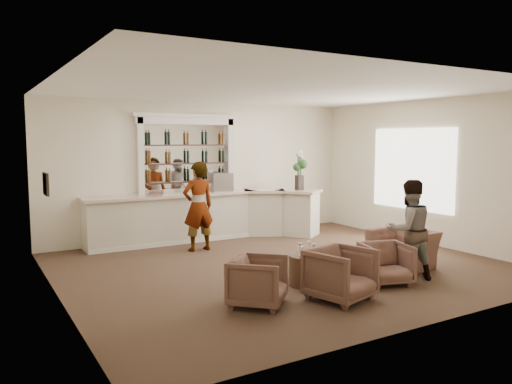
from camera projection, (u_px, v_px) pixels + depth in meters
ground at (283, 266)px, 9.48m from camera, size 8.00×8.00×0.00m
room_shell at (270, 142)px, 9.93m from camera, size 8.04×7.02×3.32m
bar_counter at (208, 216)px, 11.91m from camera, size 5.72×1.80×1.14m
back_bar_alcove at (187, 155)px, 11.94m from camera, size 2.64×0.25×3.00m
cocktail_table at (307, 270)px, 8.22m from camera, size 0.60×0.60×0.50m
sommelier at (198, 206)px, 10.70m from camera, size 0.72×0.49×1.93m
guest at (409, 230)px, 8.49m from camera, size 0.98×0.85×1.72m
armchair_left at (258, 281)px, 7.18m from camera, size 1.10×1.09×0.71m
armchair_center at (341, 274)px, 7.42m from camera, size 1.04×1.06×0.79m
armchair_right at (386, 264)px, 8.27m from camera, size 0.92×0.94×0.68m
armchair_far at (403, 248)px, 9.39m from camera, size 1.06×1.18×0.70m
espresso_machine at (220, 182)px, 12.07m from camera, size 0.54×0.47×0.45m
flower_vase at (299, 168)px, 12.42m from camera, size 0.26×0.26×0.97m
wine_glass_bar_left at (232, 187)px, 12.16m from camera, size 0.07×0.07×0.21m
wine_glass_bar_right at (210, 188)px, 11.89m from camera, size 0.07×0.07×0.21m
wine_glass_tbl_a at (300, 249)px, 8.14m from camera, size 0.07×0.07×0.21m
wine_glass_tbl_b at (309, 247)px, 8.30m from camera, size 0.07×0.07×0.21m
wine_glass_tbl_c at (314, 250)px, 8.09m from camera, size 0.07×0.07×0.21m
napkin_holder at (301, 250)px, 8.29m from camera, size 0.08×0.08×0.12m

